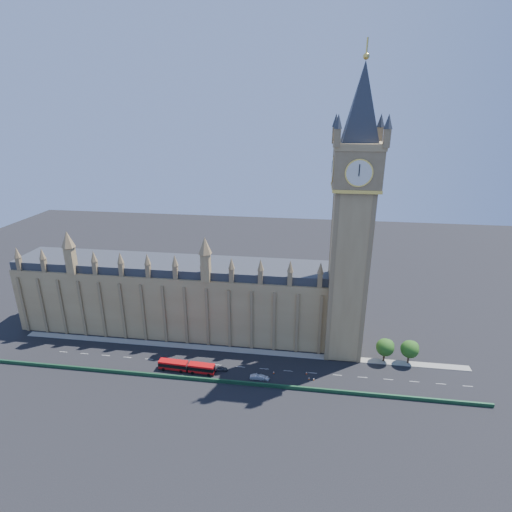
# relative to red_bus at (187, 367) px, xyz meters

# --- Properties ---
(ground) EXTENTS (400.00, 400.00, 0.00)m
(ground) POSITION_rel_red_bus_xyz_m (13.10, 4.69, -1.69)
(ground) COLOR black
(ground) RESTS_ON ground
(palace_westminster) EXTENTS (120.00, 20.00, 28.00)m
(palace_westminster) POSITION_rel_red_bus_xyz_m (-11.90, 26.69, 12.18)
(palace_westminster) COLOR #987849
(palace_westminster) RESTS_ON ground
(elizabeth_tower) EXTENTS (20.59, 20.59, 105.00)m
(elizabeth_tower) POSITION_rel_red_bus_xyz_m (51.10, 18.69, 52.87)
(elizabeth_tower) COLOR #987849
(elizabeth_tower) RESTS_ON ground
(bridge_parapet) EXTENTS (160.00, 0.60, 1.20)m
(bridge_parapet) POSITION_rel_red_bus_xyz_m (13.10, -4.31, -1.09)
(bridge_parapet) COLOR #1E4C2D
(bridge_parapet) RESTS_ON ground
(kerb_north) EXTENTS (160.00, 3.00, 0.16)m
(kerb_north) POSITION_rel_red_bus_xyz_m (13.10, 14.19, -1.61)
(kerb_north) COLOR gray
(kerb_north) RESTS_ON ground
(tree_east_near) EXTENTS (6.00, 6.00, 8.50)m
(tree_east_near) POSITION_rel_red_bus_xyz_m (65.32, 14.78, 3.96)
(tree_east_near) COLOR #382619
(tree_east_near) RESTS_ON ground
(tree_east_far) EXTENTS (6.00, 6.00, 8.50)m
(tree_east_far) POSITION_rel_red_bus_xyz_m (73.32, 14.78, 3.96)
(tree_east_far) COLOR #382619
(tree_east_far) RESTS_ON ground
(red_bus) EXTENTS (18.97, 3.80, 3.21)m
(red_bus) POSITION_rel_red_bus_xyz_m (0.00, 0.00, 0.00)
(red_bus) COLOR red
(red_bus) RESTS_ON ground
(car_grey) EXTENTS (4.28, 1.94, 1.43)m
(car_grey) POSITION_rel_red_bus_xyz_m (11.10, 1.88, -0.98)
(car_grey) COLOR #45484D
(car_grey) RESTS_ON ground
(car_silver) EXTENTS (4.58, 1.70, 1.50)m
(car_silver) POSITION_rel_red_bus_xyz_m (23.52, -0.98, -0.94)
(car_silver) COLOR #A7A8AE
(car_silver) RESTS_ON ground
(car_white) EXTENTS (4.78, 2.40, 1.33)m
(car_white) POSITION_rel_red_bus_xyz_m (25.18, -0.66, -1.02)
(car_white) COLOR white
(car_white) RESTS_ON ground
(cone_a) EXTENTS (0.58, 0.58, 0.78)m
(cone_a) POSITION_rel_red_bus_xyz_m (39.95, 1.19, -1.31)
(cone_a) COLOR black
(cone_a) RESTS_ON ground
(cone_b) EXTENTS (0.60, 0.60, 0.78)m
(cone_b) POSITION_rel_red_bus_xyz_m (39.12, 3.87, -1.30)
(cone_b) COLOR black
(cone_b) RESTS_ON ground
(cone_c) EXTENTS (0.61, 0.61, 0.80)m
(cone_c) POSITION_rel_red_bus_xyz_m (28.49, 2.65, -1.29)
(cone_c) COLOR black
(cone_c) RESTS_ON ground
(cone_d) EXTENTS (0.56, 0.56, 0.78)m
(cone_d) POSITION_rel_red_bus_xyz_m (41.44, 0.98, -1.30)
(cone_d) COLOR black
(cone_d) RESTS_ON ground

